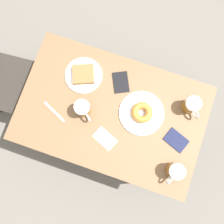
# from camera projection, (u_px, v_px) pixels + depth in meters

# --- Properties ---
(ground_plane) EXTENTS (8.00, 8.00, 0.00)m
(ground_plane) POSITION_uv_depth(u_px,v_px,m) (112.00, 125.00, 2.14)
(ground_plane) COLOR #666059
(table) EXTENTS (0.69, 1.08, 0.71)m
(table) POSITION_uv_depth(u_px,v_px,m) (112.00, 114.00, 1.50)
(table) COLOR brown
(table) RESTS_ON ground_plane
(plate_with_cake) EXTENTS (0.22, 0.22, 0.04)m
(plate_with_cake) POSITION_uv_depth(u_px,v_px,m) (83.00, 75.00, 1.46)
(plate_with_cake) COLOR white
(plate_with_cake) RESTS_ON table
(plate_with_donut) EXTENTS (0.26, 0.26, 0.05)m
(plate_with_donut) POSITION_uv_depth(u_px,v_px,m) (142.00, 113.00, 1.42)
(plate_with_donut) COLOR white
(plate_with_donut) RESTS_ON table
(beer_mug_left) EXTENTS (0.11, 0.10, 0.11)m
(beer_mug_left) POSITION_uv_depth(u_px,v_px,m) (191.00, 106.00, 1.39)
(beer_mug_left) COLOR #8C5619
(beer_mug_left) RESTS_ON table
(beer_mug_center) EXTENTS (0.12, 0.09, 0.11)m
(beer_mug_center) POSITION_uv_depth(u_px,v_px,m) (175.00, 171.00, 1.33)
(beer_mug_center) COLOR #8C5619
(beer_mug_center) RESTS_ON table
(beer_mug_right) EXTENTS (0.10, 0.11, 0.11)m
(beer_mug_right) POSITION_uv_depth(u_px,v_px,m) (83.00, 109.00, 1.39)
(beer_mug_right) COLOR #8C5619
(beer_mug_right) RESTS_ON table
(napkin_folded) EXTENTS (0.12, 0.15, 0.00)m
(napkin_folded) POSITION_uv_depth(u_px,v_px,m) (105.00, 139.00, 1.41)
(napkin_folded) COLOR white
(napkin_folded) RESTS_ON table
(fork) EXTENTS (0.08, 0.15, 0.00)m
(fork) POSITION_uv_depth(u_px,v_px,m) (54.00, 112.00, 1.44)
(fork) COLOR silver
(fork) RESTS_ON table
(passport_near_edge) EXTENTS (0.13, 0.15, 0.01)m
(passport_near_edge) POSITION_uv_depth(u_px,v_px,m) (176.00, 140.00, 1.41)
(passport_near_edge) COLOR #141938
(passport_near_edge) RESTS_ON table
(passport_far_edge) EXTENTS (0.15, 0.13, 0.01)m
(passport_far_edge) POSITION_uv_depth(u_px,v_px,m) (121.00, 82.00, 1.46)
(passport_far_edge) COLOR black
(passport_far_edge) RESTS_ON table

